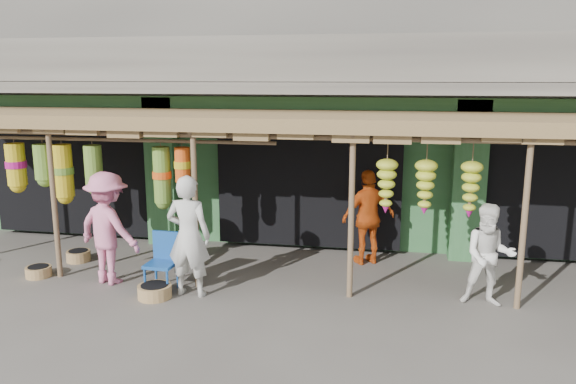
% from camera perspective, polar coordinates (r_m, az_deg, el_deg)
% --- Properties ---
extents(ground, '(80.00, 80.00, 0.00)m').
position_cam_1_polar(ground, '(9.34, 0.13, -9.68)').
color(ground, '#514C47').
rests_on(ground, ground).
extents(building, '(16.40, 6.80, 7.00)m').
position_cam_1_polar(building, '(13.52, 3.89, 11.53)').
color(building, gray).
rests_on(building, ground).
extents(awning, '(14.00, 2.70, 2.79)m').
position_cam_1_polar(awning, '(9.55, 0.04, 6.72)').
color(awning, brown).
rests_on(awning, ground).
extents(blue_chair, '(0.47, 0.48, 0.94)m').
position_cam_1_polar(blue_chair, '(9.33, -12.57, -6.57)').
color(blue_chair, '#164994').
rests_on(blue_chair, ground).
extents(basket_left, '(0.57, 0.57, 0.18)m').
position_cam_1_polar(basket_left, '(10.71, -24.01, -7.40)').
color(basket_left, olive).
rests_on(basket_left, ground).
extents(basket_mid, '(0.69, 0.69, 0.20)m').
position_cam_1_polar(basket_mid, '(9.16, -13.39, -9.80)').
color(basket_mid, olive).
rests_on(basket_mid, ground).
extents(basket_right, '(0.53, 0.53, 0.20)m').
position_cam_1_polar(basket_right, '(11.29, -20.51, -6.10)').
color(basket_right, olive).
rests_on(basket_right, ground).
extents(person_front, '(0.72, 0.49, 1.93)m').
position_cam_1_polar(person_front, '(8.89, -10.07, -4.43)').
color(person_front, beige).
rests_on(person_front, ground).
extents(person_right, '(0.79, 0.63, 1.57)m').
position_cam_1_polar(person_right, '(8.94, 19.75, -6.07)').
color(person_right, white).
rests_on(person_right, ground).
extents(person_vendor, '(1.11, 0.87, 1.75)m').
position_cam_1_polar(person_vendor, '(10.37, 8.18, -2.55)').
color(person_vendor, '#C94D12').
rests_on(person_vendor, ground).
extents(person_shopper, '(1.38, 1.05, 1.88)m').
position_cam_1_polar(person_shopper, '(9.76, -17.80, -3.51)').
color(person_shopper, pink).
rests_on(person_shopper, ground).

